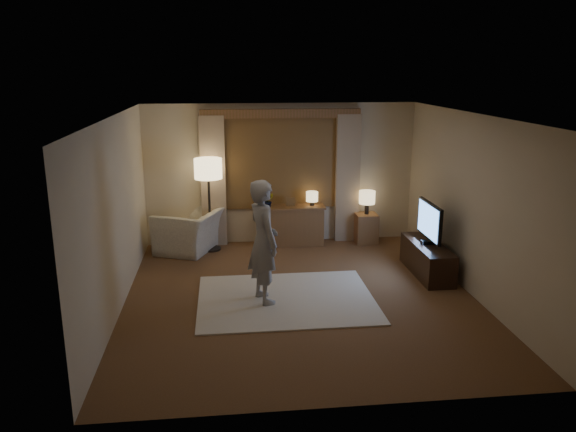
{
  "coord_description": "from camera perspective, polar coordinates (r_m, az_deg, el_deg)",
  "views": [
    {
      "loc": [
        -1.03,
        -7.49,
        3.23
      ],
      "look_at": [
        -0.11,
        0.6,
        1.06
      ],
      "focal_mm": 35.0,
      "sensor_mm": 36.0,
      "label": 1
    }
  ],
  "objects": [
    {
      "name": "person",
      "position": [
        7.77,
        -2.52,
        -2.6
      ],
      "size": [
        0.59,
        0.73,
        1.74
      ],
      "primitive_type": "imported",
      "rotation": [
        0.0,
        0.0,
        1.88
      ],
      "color": "#A6A099",
      "rests_on": "rug"
    },
    {
      "name": "rug",
      "position": [
        8.13,
        -0.2,
        -8.42
      ],
      "size": [
        2.5,
        2.0,
        0.02
      ],
      "primitive_type": "cube",
      "color": "beige",
      "rests_on": "floor"
    },
    {
      "name": "floor_lamp",
      "position": [
        10.01,
        -8.1,
        4.28
      ],
      "size": [
        0.49,
        0.49,
        1.68
      ],
      "color": "black",
      "rests_on": "floor"
    },
    {
      "name": "picture_frame",
      "position": [
        10.35,
        0.26,
        1.34
      ],
      "size": [
        0.16,
        0.02,
        0.2
      ],
      "primitive_type": "cube",
      "color": "brown",
      "rests_on": "sideboard"
    },
    {
      "name": "armchair",
      "position": [
        10.28,
        -9.95,
        -1.47
      ],
      "size": [
        1.35,
        1.43,
        0.74
      ],
      "primitive_type": "imported",
      "rotation": [
        0.0,
        0.0,
        -1.97
      ],
      "color": "beige",
      "rests_on": "floor"
    },
    {
      "name": "side_table",
      "position": [
        10.69,
        7.93,
        -1.24
      ],
      "size": [
        0.4,
        0.4,
        0.56
      ],
      "primitive_type": "cube",
      "color": "brown",
      "rests_on": "floor"
    },
    {
      "name": "tv",
      "position": [
        9.1,
        14.18,
        -0.56
      ],
      "size": [
        0.23,
        0.93,
        0.67
      ],
      "color": "black",
      "rests_on": "tv_stand"
    },
    {
      "name": "sideboard",
      "position": [
        10.46,
        0.26,
        -1.05
      ],
      "size": [
        1.2,
        0.4,
        0.7
      ],
      "primitive_type": "cube",
      "color": "brown",
      "rests_on": "floor"
    },
    {
      "name": "table_lamp_sideboard",
      "position": [
        10.38,
        2.46,
        1.92
      ],
      "size": [
        0.22,
        0.22,
        0.3
      ],
      "color": "black",
      "rests_on": "sideboard"
    },
    {
      "name": "plant",
      "position": [
        10.3,
        -1.95,
        1.55
      ],
      "size": [
        0.17,
        0.13,
        0.3
      ],
      "primitive_type": "imported",
      "color": "#999999",
      "rests_on": "sideboard"
    },
    {
      "name": "table_lamp_side",
      "position": [
        10.55,
        8.04,
        1.83
      ],
      "size": [
        0.3,
        0.3,
        0.44
      ],
      "color": "black",
      "rests_on": "side_table"
    },
    {
      "name": "tv_stand",
      "position": [
        9.28,
        13.95,
        -4.26
      ],
      "size": [
        0.45,
        1.4,
        0.5
      ],
      "primitive_type": "cube",
      "color": "black",
      "rests_on": "floor"
    },
    {
      "name": "room",
      "position": [
        8.28,
        0.82,
        1.68
      ],
      "size": [
        5.04,
        5.54,
        2.64
      ],
      "color": "brown",
      "rests_on": "ground"
    }
  ]
}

